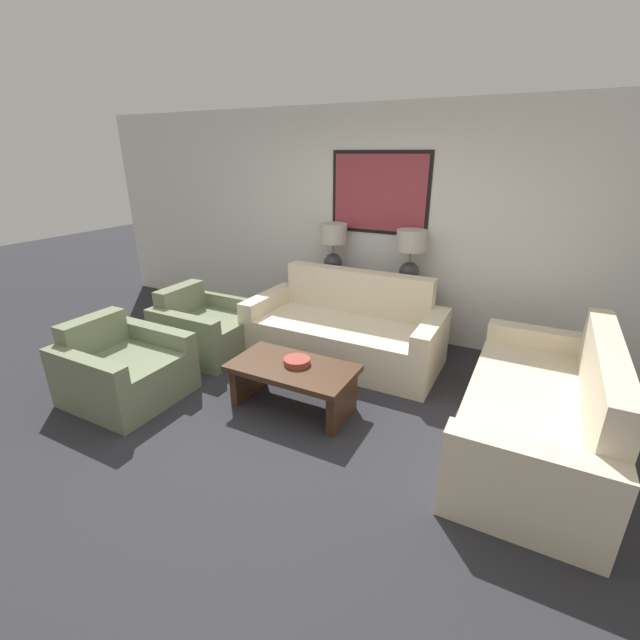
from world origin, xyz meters
TOP-DOWN VIEW (x-y plane):
  - ground_plane at (0.00, 0.00)m, footprint 20.00×20.00m
  - back_wall at (0.00, 2.48)m, footprint 8.43×0.12m
  - console_table at (0.00, 2.21)m, footprint 1.45×0.39m
  - table_lamp_left at (-0.48, 2.21)m, footprint 0.33×0.33m
  - table_lamp_right at (0.48, 2.21)m, footprint 0.33×0.33m
  - couch_by_back_wall at (0.00, 1.54)m, footprint 2.07×0.95m
  - couch_by_side at (1.95, 0.80)m, footprint 0.95×2.07m
  - coffee_table at (0.02, 0.41)m, footprint 1.09×0.59m
  - decorative_bowl at (0.04, 0.45)m, footprint 0.23×0.23m
  - armchair_near_back_wall at (-1.46, 0.96)m, footprint 0.93×0.90m
  - armchair_near_camera at (-1.46, -0.14)m, footprint 0.93×0.90m

SIDE VIEW (x-z plane):
  - ground_plane at x=0.00m, z-range 0.00..0.00m
  - armchair_near_back_wall at x=-1.46m, z-range -0.10..0.63m
  - armchair_near_camera at x=-1.46m, z-range -0.10..0.63m
  - coffee_table at x=0.02m, z-range 0.09..0.51m
  - couch_by_back_wall at x=0.00m, z-range -0.16..0.76m
  - couch_by_side at x=1.95m, z-range -0.16..0.76m
  - console_table at x=0.00m, z-range 0.00..0.74m
  - decorative_bowl at x=0.04m, z-range 0.42..0.47m
  - table_lamp_left at x=-0.48m, z-range 0.81..1.42m
  - table_lamp_right at x=0.48m, z-range 0.81..1.42m
  - back_wall at x=0.00m, z-range 0.01..2.66m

